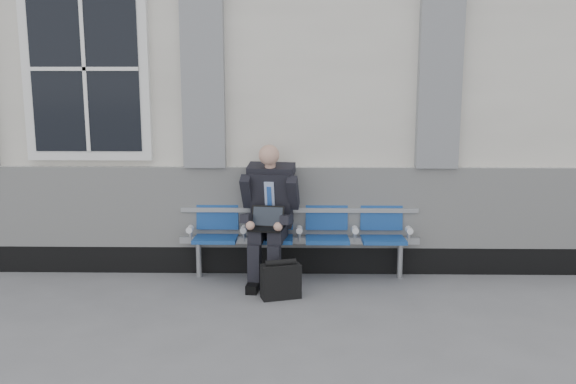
{
  "coord_description": "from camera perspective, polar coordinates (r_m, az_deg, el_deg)",
  "views": [
    {
      "loc": [
        2.62,
        -5.44,
        2.25
      ],
      "look_at": [
        2.51,
        0.9,
        1.03
      ],
      "focal_mm": 40.0,
      "sensor_mm": 36.0,
      "label": 1
    }
  ],
  "objects": [
    {
      "name": "ground",
      "position": [
        6.44,
        -23.5,
        -10.49
      ],
      "size": [
        70.0,
        70.0,
        0.0
      ],
      "primitive_type": "plane",
      "color": "slate",
      "rests_on": "ground"
    },
    {
      "name": "station_building",
      "position": [
        9.29,
        -15.75,
        10.31
      ],
      "size": [
        14.4,
        4.4,
        4.49
      ],
      "color": "silver",
      "rests_on": "ground"
    },
    {
      "name": "bench",
      "position": [
        6.97,
        1.01,
        -3.21
      ],
      "size": [
        2.6,
        0.47,
        0.91
      ],
      "color": "#9EA0A3",
      "rests_on": "ground"
    },
    {
      "name": "businessman",
      "position": [
        6.79,
        -1.66,
        -1.51
      ],
      "size": [
        0.63,
        0.85,
        1.48
      ],
      "color": "black",
      "rests_on": "ground"
    },
    {
      "name": "briefcase",
      "position": [
        6.42,
        -0.64,
        -7.87
      ],
      "size": [
        0.42,
        0.27,
        0.4
      ],
      "color": "black",
      "rests_on": "ground"
    }
  ]
}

